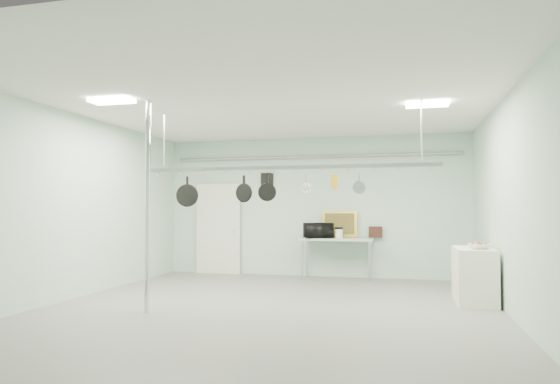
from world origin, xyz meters
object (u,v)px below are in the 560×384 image
(skillet_mid, at_px, (244,188))
(skillet_right, at_px, (267,188))
(prep_table, at_px, (337,241))
(chrome_pole, at_px, (148,205))
(coffee_canister, at_px, (339,234))
(fruit_bowl, at_px, (480,246))
(microwave, at_px, (318,230))
(side_cabinet, at_px, (474,275))
(pot_rack, at_px, (285,166))
(skillet_left, at_px, (187,192))

(skillet_mid, height_order, skillet_right, same)
(prep_table, bearing_deg, chrome_pole, -118.71)
(coffee_canister, bearing_deg, fruit_bowl, -42.76)
(microwave, height_order, fruit_bowl, microwave)
(microwave, bearing_deg, coffee_canister, 157.81)
(skillet_mid, bearing_deg, side_cabinet, 31.40)
(side_cabinet, bearing_deg, microwave, 144.56)
(side_cabinet, relative_size, pot_rack, 0.25)
(pot_rack, distance_m, microwave, 3.40)
(fruit_bowl, bearing_deg, prep_table, 136.81)
(prep_table, height_order, coffee_canister, coffee_canister)
(chrome_pole, height_order, prep_table, chrome_pole)
(side_cabinet, distance_m, skillet_left, 4.95)
(chrome_pole, distance_m, skillet_right, 1.87)
(prep_table, distance_m, pot_rack, 3.61)
(chrome_pole, distance_m, skillet_left, 0.96)
(microwave, relative_size, skillet_mid, 1.45)
(side_cabinet, xyz_separation_m, skillet_right, (-3.24, -1.10, 1.43))
(prep_table, height_order, fruit_bowl, fruit_bowl)
(side_cabinet, distance_m, skillet_right, 3.71)
(fruit_bowl, bearing_deg, side_cabinet, 103.01)
(chrome_pole, bearing_deg, microwave, 65.07)
(microwave, distance_m, coffee_canister, 0.46)
(pot_rack, relative_size, fruit_bowl, 13.81)
(skillet_mid, bearing_deg, skillet_left, -165.46)
(pot_rack, bearing_deg, skillet_mid, 180.00)
(pot_rack, distance_m, coffee_canister, 3.47)
(skillet_right, bearing_deg, prep_table, 68.47)
(side_cabinet, height_order, pot_rack, pot_rack)
(fruit_bowl, bearing_deg, pot_rack, -164.18)
(microwave, bearing_deg, fruit_bowl, 118.13)
(fruit_bowl, relative_size, skillet_mid, 0.84)
(prep_table, distance_m, side_cabinet, 3.39)
(chrome_pole, xyz_separation_m, side_cabinet, (4.85, 2.00, -1.15))
(skillet_left, bearing_deg, chrome_pole, -111.12)
(side_cabinet, height_order, microwave, microwave)
(microwave, relative_size, fruit_bowl, 1.72)
(pot_rack, bearing_deg, skillet_right, 180.00)
(side_cabinet, bearing_deg, pot_rack, -159.55)
(side_cabinet, bearing_deg, chrome_pole, -157.59)
(prep_table, bearing_deg, skillet_mid, -108.09)
(chrome_pole, distance_m, fruit_bowl, 5.25)
(coffee_canister, relative_size, skillet_left, 0.39)
(skillet_left, xyz_separation_m, skillet_right, (1.38, 0.00, 0.05))
(fruit_bowl, height_order, skillet_right, skillet_right)
(chrome_pole, xyz_separation_m, microwave, (1.90, 4.10, -0.53))
(prep_table, height_order, side_cabinet, prep_table)
(chrome_pole, bearing_deg, prep_table, 61.29)
(side_cabinet, distance_m, skillet_mid, 4.05)
(coffee_canister, bearing_deg, skillet_left, -123.55)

